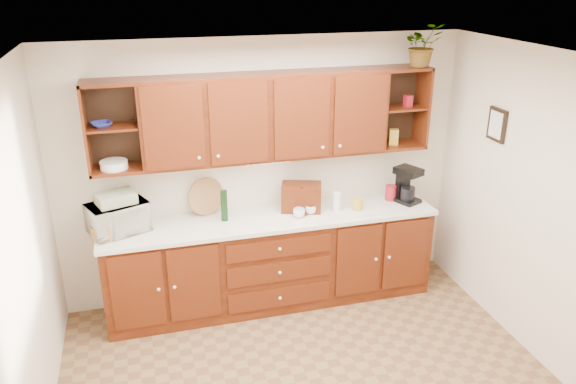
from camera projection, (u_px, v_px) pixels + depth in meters
ceiling at (324, 66)px, 3.49m from camera, size 4.00×4.00×0.00m
back_wall at (263, 171)px, 5.54m from camera, size 4.00×0.00×4.00m
left_wall at (14, 291)px, 3.49m from camera, size 0.00×3.50×3.50m
right_wall at (557, 220)px, 4.47m from camera, size 0.00×3.50×3.50m
base_cabinets at (272, 261)px, 5.59m from camera, size 3.20×0.60×0.90m
countertop at (271, 218)px, 5.41m from camera, size 3.24×0.64×0.04m
upper_cabinets at (267, 116)px, 5.18m from camera, size 3.20×0.33×0.80m
undercabinet_light at (268, 161)px, 5.29m from camera, size 0.40×0.05×0.02m
framed_picture at (497, 125)px, 5.07m from camera, size 0.03×0.24×0.30m
wicker_basket at (106, 230)px, 4.97m from camera, size 0.34×0.34×0.13m
microwave at (118, 217)px, 5.04m from camera, size 0.60×0.51×0.28m
towel_stack at (116, 198)px, 4.97m from camera, size 0.39×0.33×0.10m
wine_bottle at (224, 206)px, 5.27m from camera, size 0.07×0.07×0.30m
woven_tray at (207, 213)px, 5.46m from camera, size 0.37×0.20×0.36m
bread_box at (301, 197)px, 5.51m from camera, size 0.44×0.35×0.27m
mug_tree at (302, 210)px, 5.44m from camera, size 0.26×0.27×0.31m
canister_red at (391, 193)px, 5.76m from camera, size 0.13×0.13×0.15m
canister_white at (337, 202)px, 5.51m from camera, size 0.10×0.10×0.18m
canister_yellow at (357, 204)px, 5.53m from camera, size 0.12×0.12×0.12m
coffee_maker at (406, 185)px, 5.70m from camera, size 0.28×0.32×0.36m
bowl_stack at (102, 125)px, 4.79m from camera, size 0.21×0.21×0.04m
plate_stack at (114, 165)px, 4.94m from camera, size 0.28×0.28×0.07m
pantry_box_yellow at (393, 137)px, 5.59m from camera, size 0.10×0.09×0.16m
pantry_box_red at (408, 101)px, 5.49m from camera, size 0.08×0.08×0.11m
potted_plant at (422, 45)px, 5.28m from camera, size 0.37×0.33×0.40m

